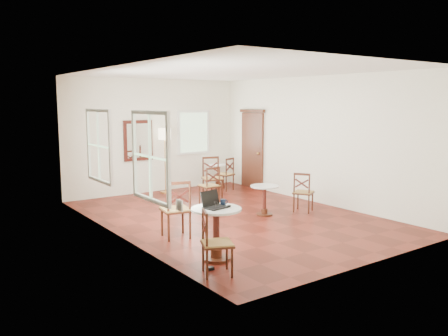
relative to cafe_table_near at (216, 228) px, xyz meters
name	(u,v)px	position (x,y,z in m)	size (l,w,h in m)	color
ground	(232,217)	(1.80, 2.03, -0.50)	(7.00, 7.00, 0.00)	#5F1910
room_shell	(222,126)	(1.74, 2.30, 1.39)	(5.02, 7.02, 3.01)	white
cafe_table_near	(216,228)	(0.00, 0.00, 0.00)	(0.76, 0.76, 0.81)	#441F11
cafe_table_mid	(264,197)	(2.44, 1.75, -0.11)	(0.60, 0.60, 0.64)	#441F11
cafe_table_back	(218,173)	(3.56, 5.10, -0.10)	(0.61, 0.61, 0.64)	#441F11
chair_near_a	(176,209)	(0.08, 1.37, 0.02)	(0.56, 0.56, 1.04)	#441F11
chair_near_b	(215,243)	(-0.35, -0.50, -0.04)	(0.56, 0.56, 0.91)	#441F11
chair_mid_a	(210,186)	(2.08, 3.30, -0.05)	(0.43, 0.43, 0.90)	#441F11
chair_mid_b	(303,192)	(3.33, 1.50, -0.06)	(0.55, 0.55, 0.88)	#441F11
chair_back_a	(225,174)	(3.41, 4.53, -0.05)	(0.52, 0.52, 0.90)	#441F11
chair_back_b	(212,178)	(2.51, 3.85, 0.02)	(0.61, 0.61, 1.04)	#441F11
floor_lamp	(165,138)	(1.91, 5.18, 0.95)	(0.33, 0.33, 1.71)	#BF8C3F
laptop	(213,204)	(-0.01, 0.05, 0.37)	(0.39, 0.34, 0.25)	black
mouse	(228,206)	(0.18, -0.06, 0.33)	(0.10, 0.06, 0.04)	black
navy_mug	(223,202)	(0.18, 0.07, 0.36)	(0.13, 0.09, 0.10)	#0F1A32
water_glass	(216,205)	(0.00, 0.00, 0.36)	(0.06, 0.06, 0.10)	white
power_adapter	(210,268)	(-0.32, -0.31, -0.48)	(0.11, 0.07, 0.04)	black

